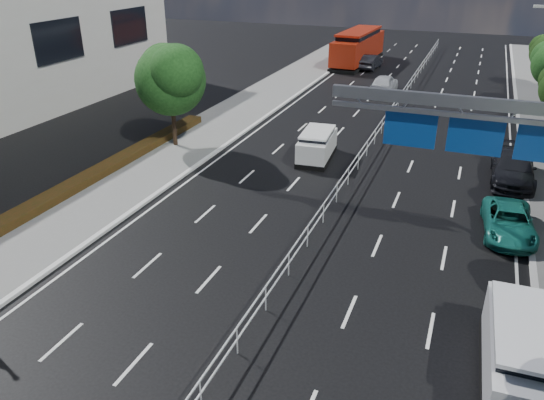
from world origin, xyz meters
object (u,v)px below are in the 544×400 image
(overhead_gantry, at_px, (498,132))
(red_bus, at_px, (358,46))
(white_minivan, at_px, (317,145))
(silver_minivan, at_px, (526,356))
(near_car_dark, at_px, (370,62))
(near_car_silver, at_px, (384,83))
(parked_car_teal, at_px, (509,222))
(parked_car_dark, at_px, (513,168))

(overhead_gantry, distance_m, red_bus, 42.38)
(white_minivan, bearing_deg, silver_minivan, -59.68)
(near_car_dark, bearing_deg, white_minivan, 99.48)
(white_minivan, xyz_separation_m, silver_minivan, (11.07, -15.76, 0.18))
(red_bus, relative_size, near_car_silver, 2.62)
(near_car_silver, bearing_deg, parked_car_teal, 114.16)
(red_bus, distance_m, near_car_dark, 3.20)
(near_car_silver, xyz_separation_m, silver_minivan, (10.37, -34.10, 0.25))
(near_car_silver, distance_m, parked_car_teal, 26.43)
(near_car_silver, height_order, parked_car_dark, near_car_silver)
(overhead_gantry, height_order, parked_car_dark, overhead_gantry)
(white_minivan, bearing_deg, red_bus, 93.78)
(red_bus, distance_m, silver_minivan, 48.98)
(red_bus, relative_size, silver_minivan, 2.35)
(red_bus, bearing_deg, overhead_gantry, -67.49)
(parked_car_dark, bearing_deg, silver_minivan, -90.43)
(overhead_gantry, relative_size, near_car_silver, 2.16)
(near_car_dark, bearing_deg, parked_car_teal, 115.48)
(white_minivan, height_order, silver_minivan, silver_minivan)
(near_car_silver, bearing_deg, silver_minivan, 108.59)
(parked_car_dark, bearing_deg, near_car_silver, 119.87)
(white_minivan, relative_size, parked_car_teal, 0.93)
(near_car_dark, bearing_deg, overhead_gantry, 112.10)
(white_minivan, height_order, near_car_dark, white_minivan)
(near_car_dark, height_order, silver_minivan, silver_minivan)
(overhead_gantry, height_order, parked_car_teal, overhead_gantry)
(silver_minivan, relative_size, parked_car_teal, 1.15)
(white_minivan, xyz_separation_m, red_bus, (-4.60, 30.64, 1.03))
(near_car_dark, xyz_separation_m, parked_car_teal, (13.47, -34.45, -0.14))
(white_minivan, height_order, red_bus, red_bus)
(near_car_silver, distance_m, parked_car_dark, 20.56)
(parked_car_teal, bearing_deg, near_car_silver, 107.99)
(red_bus, bearing_deg, near_car_silver, -63.68)
(near_car_dark, height_order, parked_car_dark, parked_car_dark)
(red_bus, relative_size, parked_car_teal, 2.72)
(near_car_silver, relative_size, silver_minivan, 0.90)
(red_bus, height_order, near_car_silver, red_bus)
(near_car_silver, bearing_deg, parked_car_dark, 121.97)
(red_bus, bearing_deg, parked_car_dark, -59.46)
(silver_minivan, bearing_deg, parked_car_teal, 89.63)
(parked_car_dark, bearing_deg, overhead_gantry, -99.52)
(near_car_dark, distance_m, parked_car_teal, 36.99)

